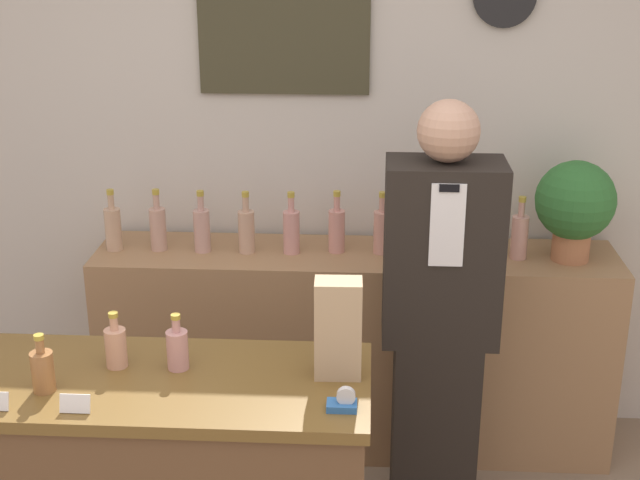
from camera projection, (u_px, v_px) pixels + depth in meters
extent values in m
cube|color=beige|center=(310.00, 146.00, 4.05)|extent=(5.20, 0.06, 2.70)
cube|color=#3C3924|center=(284.00, 27.00, 3.82)|extent=(0.74, 0.02, 0.58)
cube|color=#9E754C|center=(354.00, 349.00, 4.07)|extent=(2.29, 0.45, 0.94)
cube|color=brown|center=(165.00, 384.00, 2.80)|extent=(1.29, 0.56, 0.04)
cube|color=black|center=(434.00, 427.00, 3.59)|extent=(0.33, 0.26, 0.81)
cube|color=black|center=(442.00, 253.00, 3.33)|extent=(0.44, 0.26, 0.70)
cube|color=white|center=(447.00, 226.00, 3.15)|extent=(0.12, 0.01, 0.31)
cube|color=black|center=(449.00, 188.00, 3.10)|extent=(0.07, 0.01, 0.03)
sphere|color=tan|center=(449.00, 131.00, 3.17)|extent=(0.23, 0.23, 0.23)
cylinder|color=#B27047|center=(571.00, 246.00, 3.81)|extent=(0.16, 0.16, 0.12)
sphere|color=#2D6B2D|center=(575.00, 200.00, 3.74)|extent=(0.34, 0.34, 0.34)
cube|color=tan|center=(338.00, 329.00, 2.76)|extent=(0.15, 0.10, 0.32)
cube|color=#2D66A8|center=(342.00, 406.00, 2.62)|extent=(0.09, 0.06, 0.02)
cylinder|color=silver|center=(346.00, 396.00, 2.61)|extent=(0.06, 0.02, 0.06)
cube|color=white|center=(75.00, 404.00, 2.60)|extent=(0.09, 0.02, 0.06)
cylinder|color=#996539|center=(43.00, 372.00, 2.70)|extent=(0.07, 0.07, 0.13)
cylinder|color=#996539|center=(40.00, 346.00, 2.67)|extent=(0.03, 0.03, 0.05)
cylinder|color=#B29933|center=(39.00, 337.00, 2.66)|extent=(0.03, 0.03, 0.02)
cylinder|color=tan|center=(116.00, 348.00, 2.85)|extent=(0.07, 0.07, 0.13)
cylinder|color=tan|center=(114.00, 323.00, 2.82)|extent=(0.03, 0.03, 0.05)
cylinder|color=#B29933|center=(113.00, 315.00, 2.81)|extent=(0.03, 0.03, 0.02)
cylinder|color=tan|center=(178.00, 350.00, 2.84)|extent=(0.07, 0.07, 0.13)
cylinder|color=tan|center=(176.00, 325.00, 2.81)|extent=(0.03, 0.03, 0.05)
cylinder|color=#B29933|center=(175.00, 317.00, 2.79)|extent=(0.03, 0.03, 0.02)
cylinder|color=tan|center=(113.00, 229.00, 3.91)|extent=(0.07, 0.07, 0.19)
cylinder|color=tan|center=(111.00, 202.00, 3.87)|extent=(0.03, 0.03, 0.07)
cylinder|color=#B29933|center=(110.00, 192.00, 3.85)|extent=(0.03, 0.03, 0.02)
cylinder|color=tan|center=(158.00, 229.00, 3.92)|extent=(0.07, 0.07, 0.19)
cylinder|color=tan|center=(156.00, 202.00, 3.87)|extent=(0.03, 0.03, 0.07)
cylinder|color=#B29933|center=(156.00, 192.00, 3.86)|extent=(0.03, 0.03, 0.02)
cylinder|color=tan|center=(202.00, 231.00, 3.90)|extent=(0.07, 0.07, 0.19)
cylinder|color=tan|center=(201.00, 203.00, 3.85)|extent=(0.03, 0.03, 0.07)
cylinder|color=#B29933|center=(200.00, 193.00, 3.84)|extent=(0.03, 0.03, 0.02)
cylinder|color=tan|center=(246.00, 232.00, 3.88)|extent=(0.07, 0.07, 0.19)
cylinder|color=tan|center=(246.00, 204.00, 3.84)|extent=(0.03, 0.03, 0.07)
cylinder|color=#B29933|center=(245.00, 194.00, 3.82)|extent=(0.03, 0.03, 0.02)
cylinder|color=tan|center=(291.00, 232.00, 3.88)|extent=(0.07, 0.07, 0.19)
cylinder|color=tan|center=(291.00, 204.00, 3.83)|extent=(0.03, 0.03, 0.07)
cylinder|color=#B29933|center=(291.00, 195.00, 3.82)|extent=(0.03, 0.03, 0.02)
cylinder|color=tan|center=(337.00, 231.00, 3.89)|extent=(0.07, 0.07, 0.19)
cylinder|color=tan|center=(337.00, 203.00, 3.85)|extent=(0.03, 0.03, 0.07)
cylinder|color=#B29933|center=(337.00, 194.00, 3.83)|extent=(0.03, 0.03, 0.02)
cylinder|color=tan|center=(382.00, 232.00, 3.88)|extent=(0.07, 0.07, 0.19)
cylinder|color=tan|center=(382.00, 204.00, 3.83)|extent=(0.03, 0.03, 0.07)
cylinder|color=#B29933|center=(383.00, 195.00, 3.82)|extent=(0.03, 0.03, 0.02)
cylinder|color=tan|center=(427.00, 235.00, 3.84)|extent=(0.07, 0.07, 0.19)
cylinder|color=tan|center=(429.00, 207.00, 3.80)|extent=(0.03, 0.03, 0.07)
cylinder|color=#B29933|center=(429.00, 197.00, 3.78)|extent=(0.03, 0.03, 0.02)
cylinder|color=tan|center=(473.00, 236.00, 3.83)|extent=(0.07, 0.07, 0.19)
cylinder|color=tan|center=(475.00, 208.00, 3.79)|extent=(0.03, 0.03, 0.07)
cylinder|color=#B29933|center=(476.00, 198.00, 3.77)|extent=(0.03, 0.03, 0.02)
cylinder|color=tan|center=(519.00, 237.00, 3.82)|extent=(0.07, 0.07, 0.19)
cylinder|color=tan|center=(522.00, 209.00, 3.77)|extent=(0.03, 0.03, 0.07)
cylinder|color=#B29933|center=(522.00, 199.00, 3.76)|extent=(0.03, 0.03, 0.02)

